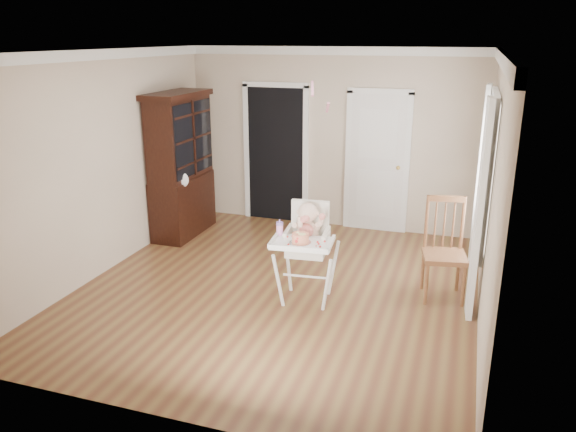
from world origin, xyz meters
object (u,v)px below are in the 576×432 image
(cake, at_px, (300,238))
(china_cabinet, at_px, (181,165))
(dining_chair, at_px, (444,252))
(sippy_cup, at_px, (280,228))
(high_chair, at_px, (307,241))

(cake, xyz_separation_m, china_cabinet, (-2.40, 1.88, 0.20))
(china_cabinet, relative_size, dining_chair, 1.83)
(cake, distance_m, china_cabinet, 3.05)
(sippy_cup, bearing_deg, china_cabinet, 141.00)
(sippy_cup, relative_size, china_cabinet, 0.09)
(cake, height_order, dining_chair, dining_chair)
(high_chair, relative_size, china_cabinet, 0.54)
(dining_chair, bearing_deg, cake, -159.39)
(china_cabinet, distance_m, dining_chair, 3.99)
(high_chair, relative_size, dining_chair, 1.00)
(high_chair, bearing_deg, cake, -92.90)
(china_cabinet, bearing_deg, sippy_cup, -39.00)
(cake, height_order, sippy_cup, sippy_cup)
(cake, relative_size, sippy_cup, 1.25)
(high_chair, distance_m, cake, 0.32)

